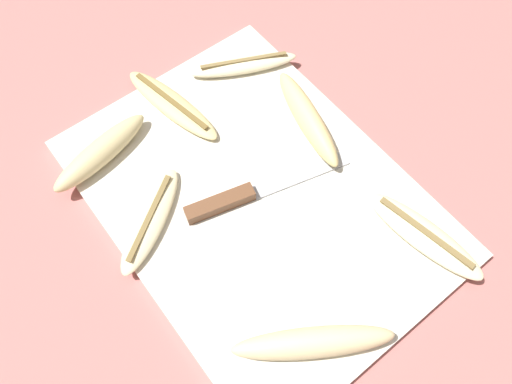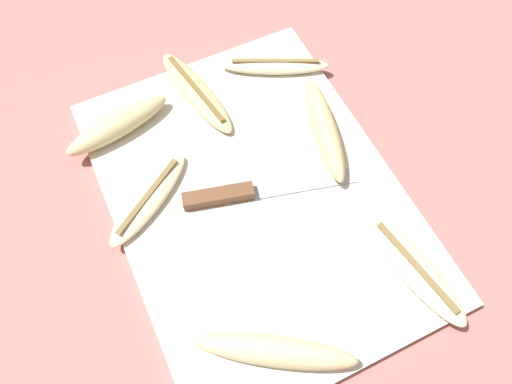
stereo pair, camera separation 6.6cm
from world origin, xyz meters
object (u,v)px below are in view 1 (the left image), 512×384
(banana_pale_long, at_px, (424,235))
(banana_bright_far, at_px, (244,65))
(knife, at_px, (238,197))
(banana_mellow_near, at_px, (100,152))
(banana_soft_right, at_px, (313,342))
(banana_spotted_left, at_px, (172,104))
(banana_golden_short, at_px, (308,118))
(banana_cream_curved, at_px, (150,220))

(banana_pale_long, xyz_separation_m, banana_bright_far, (-0.36, -0.01, 0.00))
(knife, bearing_deg, banana_mellow_near, -132.36)
(banana_soft_right, relative_size, banana_bright_far, 1.09)
(banana_spotted_left, bearing_deg, banana_soft_right, -9.20)
(banana_soft_right, bearing_deg, banana_spotted_left, 170.80)
(banana_golden_short, bearing_deg, banana_spotted_left, -137.17)
(banana_golden_short, bearing_deg, banana_mellow_near, -117.14)
(banana_bright_far, bearing_deg, banana_mellow_near, -88.40)
(banana_bright_far, distance_m, banana_cream_curved, 0.28)
(banana_bright_far, bearing_deg, banana_cream_curved, -62.55)
(banana_pale_long, relative_size, banana_spotted_left, 0.96)
(banana_golden_short, bearing_deg, banana_soft_right, -39.56)
(knife, bearing_deg, banana_golden_short, 117.45)
(banana_pale_long, xyz_separation_m, banana_spotted_left, (-0.37, -0.14, -0.00))
(banana_spotted_left, xyz_separation_m, banana_bright_far, (0.01, 0.13, 0.00))
(banana_golden_short, bearing_deg, knife, -77.10)
(banana_mellow_near, bearing_deg, knife, 33.09)
(banana_spotted_left, xyz_separation_m, banana_mellow_near, (0.01, -0.12, 0.01))
(knife, height_order, banana_pale_long, banana_pale_long)
(banana_pale_long, distance_m, banana_spotted_left, 0.39)
(banana_golden_short, relative_size, banana_spotted_left, 0.96)
(banana_spotted_left, xyz_separation_m, banana_cream_curved, (0.14, -0.12, -0.00))
(knife, bearing_deg, banana_bright_far, 155.12)
(banana_soft_right, bearing_deg, banana_golden_short, 140.44)
(banana_bright_far, relative_size, banana_cream_curved, 1.06)
(banana_bright_far, bearing_deg, banana_pale_long, 1.52)
(banana_golden_short, xyz_separation_m, banana_cream_curved, (-0.01, -0.26, -0.01))
(knife, relative_size, banana_pale_long, 1.32)
(knife, bearing_deg, banana_cream_curved, -96.98)
(banana_pale_long, distance_m, banana_soft_right, 0.20)
(banana_pale_long, bearing_deg, banana_golden_short, -179.30)
(banana_golden_short, height_order, banana_mellow_near, banana_golden_short)
(banana_cream_curved, xyz_separation_m, banana_mellow_near, (-0.12, 0.00, 0.01))
(banana_pale_long, height_order, banana_soft_right, banana_soft_right)
(banana_golden_short, bearing_deg, banana_pale_long, 0.70)
(banana_soft_right, height_order, banana_mellow_near, banana_soft_right)
(banana_pale_long, height_order, banana_spotted_left, banana_pale_long)
(knife, xyz_separation_m, banana_bright_far, (-0.17, 0.14, 0.00))
(banana_golden_short, distance_m, banana_cream_curved, 0.26)
(banana_bright_far, bearing_deg, banana_spotted_left, -92.48)
(banana_pale_long, relative_size, banana_mellow_near, 1.08)
(knife, relative_size, banana_soft_right, 1.32)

